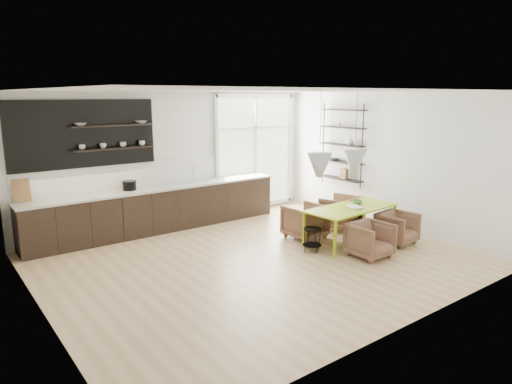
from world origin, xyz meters
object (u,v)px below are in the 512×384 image
armchair_back_right (342,212)px  armchair_front_left (370,240)px  armchair_front_right (397,228)px  dining_table (351,210)px  wire_stool (312,237)px  armchair_back_left (305,221)px

armchair_back_right → armchair_front_left: 1.77m
armchair_back_right → armchair_front_right: (0.10, -1.35, -0.05)m
dining_table → armchair_front_left: bearing=-118.6°
armchair_front_right → dining_table: bearing=128.5°
armchair_back_right → armchair_front_left: (-0.91, -1.52, -0.04)m
armchair_back_right → wire_stool: (-1.53, -0.69, -0.07)m
armchair_front_right → wire_stool: (-1.63, 0.66, -0.03)m
armchair_back_right → wire_stool: armchair_back_right is taller
armchair_front_left → armchair_front_right: (1.01, 0.18, -0.00)m
wire_stool → armchair_back_right: bearing=24.2°
armchair_front_left → wire_stool: (-0.62, 0.84, -0.03)m
dining_table → armchair_back_left: 0.95m
dining_table → armchair_back_left: size_ratio=2.60×
armchair_back_right → armchair_front_right: armchair_back_right is taller
armchair_back_left → armchair_back_right: size_ratio=0.95×
armchair_front_left → armchair_back_right: bearing=58.6°
armchair_front_left → armchair_front_right: bearing=9.3°
dining_table → armchair_back_right: 0.94m
dining_table → wire_stool: size_ratio=4.42×
dining_table → wire_stool: bearing=175.2°
armchair_back_left → armchair_front_left: 1.54m
armchair_back_left → wire_stool: 0.84m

